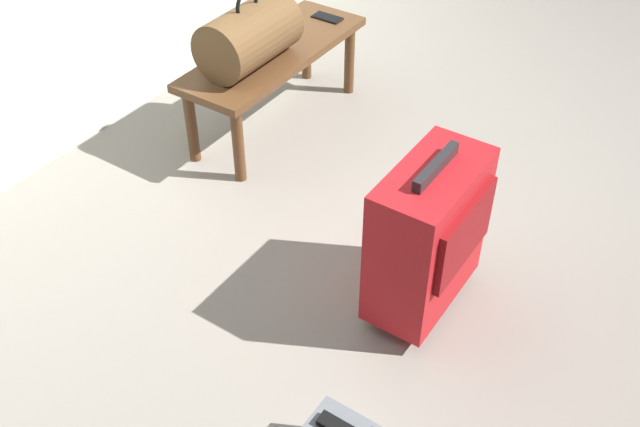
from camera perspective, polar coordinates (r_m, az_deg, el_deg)
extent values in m
plane|color=gray|center=(2.83, 4.73, -3.58)|extent=(6.60, 6.60, 0.00)
cube|color=brown|center=(3.38, -3.60, 12.36)|extent=(1.00, 0.36, 0.04)
cylinder|color=brown|center=(3.12, -6.36, 5.32)|extent=(0.05, 0.05, 0.36)
cylinder|color=brown|center=(3.72, 2.29, 11.82)|extent=(0.05, 0.05, 0.36)
cylinder|color=brown|center=(3.27, -9.94, 6.73)|extent=(0.05, 0.05, 0.36)
cylinder|color=brown|center=(3.85, -1.07, 12.86)|extent=(0.05, 0.05, 0.36)
cylinder|color=brown|center=(3.19, -5.53, 13.51)|extent=(0.44, 0.26, 0.26)
torus|color=black|center=(3.13, -5.70, 15.79)|extent=(0.14, 0.02, 0.14)
cube|color=black|center=(3.63, 0.57, 14.95)|extent=(0.07, 0.14, 0.01)
cube|color=black|center=(3.63, 0.57, 15.02)|extent=(0.06, 0.13, 0.00)
cube|color=red|center=(2.47, 8.32, -1.70)|extent=(0.46, 0.24, 0.53)
cube|color=maroon|center=(2.39, 11.21, -1.66)|extent=(0.37, 0.02, 0.24)
cube|color=#262628|center=(2.29, 8.99, 3.63)|extent=(0.26, 0.03, 0.04)
cylinder|color=black|center=(2.60, 4.43, -7.80)|extent=(0.02, 0.05, 0.05)
cylinder|color=black|center=(2.80, 7.79, -3.65)|extent=(0.02, 0.05, 0.05)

